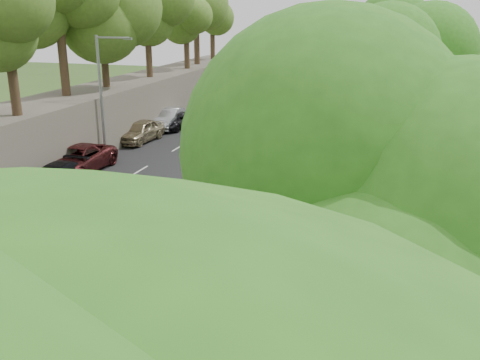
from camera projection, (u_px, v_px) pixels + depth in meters
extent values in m
plane|color=#33511E|center=(165.00, 277.00, 19.94)|extent=(140.00, 140.00, 0.00)
cube|color=black|center=(185.00, 161.00, 35.09)|extent=(11.20, 66.00, 0.04)
cube|color=gray|center=(305.00, 171.00, 32.88)|extent=(4.20, 66.00, 0.05)
cube|color=#BCCC31|center=(269.00, 164.00, 33.44)|extent=(0.42, 66.00, 0.60)
cube|color=#595147|center=(75.00, 124.00, 36.74)|extent=(5.00, 66.00, 4.00)
cube|color=slate|center=(340.00, 158.00, 32.00)|extent=(0.04, 66.00, 2.00)
cylinder|color=gray|center=(101.00, 99.00, 34.44)|extent=(0.18, 0.18, 8.00)
cylinder|color=gray|center=(112.00, 38.00, 32.95)|extent=(2.30, 0.13, 0.13)
cube|color=gray|center=(128.00, 39.00, 32.67)|extent=(0.50, 0.22, 0.14)
cylinder|color=gray|center=(153.00, 280.00, 16.43)|extent=(0.09, 0.09, 3.10)
cube|color=white|center=(151.00, 251.00, 16.09)|extent=(0.62, 0.04, 0.62)
cube|color=white|center=(152.00, 272.00, 16.31)|extent=(0.56, 0.04, 0.50)
cylinder|color=orange|center=(322.00, 149.00, 36.26)|extent=(0.50, 0.50, 0.83)
cube|color=gray|center=(223.00, 341.00, 15.30)|extent=(1.43, 1.18, 0.85)
imported|color=#551C1F|center=(76.00, 160.00, 32.21)|extent=(2.83, 5.97, 1.65)
imported|color=black|center=(54.00, 177.00, 29.40)|extent=(1.90, 4.68, 1.36)
imported|color=gray|center=(140.00, 131.00, 39.82)|extent=(2.27, 4.89, 1.62)
imported|color=#ABADB2|center=(169.00, 118.00, 44.38)|extent=(2.08, 5.06, 1.63)
imported|color=black|center=(174.00, 121.00, 44.28)|extent=(2.63, 4.96, 1.33)
imported|color=maroon|center=(233.00, 96.00, 55.61)|extent=(2.41, 5.79, 1.67)
imported|color=silver|center=(219.00, 100.00, 53.48)|extent=(2.20, 4.72, 1.56)
imported|color=yellow|center=(234.00, 200.00, 25.05)|extent=(0.61, 0.93, 1.89)
imported|color=white|center=(210.00, 250.00, 20.18)|extent=(0.60, 0.70, 1.64)
imported|color=black|center=(216.00, 221.00, 22.75)|extent=(0.72, 0.90, 1.76)
imported|color=#975D2E|center=(267.00, 179.00, 28.21)|extent=(0.84, 1.27, 1.83)
imported|color=black|center=(325.00, 134.00, 38.29)|extent=(1.20, 0.83, 1.90)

